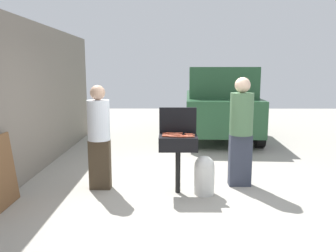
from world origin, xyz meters
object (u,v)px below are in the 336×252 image
object	(u,v)px
hot_dog_0	(191,135)
parked_minivan	(219,102)
propane_tank	(204,174)
hot_dog_5	(184,136)
hot_dog_12	(167,134)
bbq_grill	(178,145)
hot_dog_6	(166,136)
hot_dog_10	(170,133)
hot_dog_14	(189,134)
hot_dog_9	(167,135)
hot_dog_4	(178,135)
hot_dog_1	(174,134)
hot_dog_2	(178,135)
person_left	(99,134)
person_right	(241,128)
hot_dog_11	(190,137)
hot_dog_15	(182,137)
hot_dog_3	(170,136)
hot_dog_8	(188,136)
hot_dog_13	(173,137)
hot_dog_7	(178,133)

from	to	relation	value
hot_dog_0	parked_minivan	size ratio (longest dim) A/B	0.03
propane_tank	parked_minivan	size ratio (longest dim) A/B	0.14
hot_dog_5	hot_dog_12	size ratio (longest dim) A/B	1.00
hot_dog_5	parked_minivan	bearing A→B (deg)	75.74
bbq_grill	hot_dog_6	world-z (taller)	hot_dog_6
bbq_grill	hot_dog_10	distance (m)	0.25
hot_dog_0	hot_dog_14	world-z (taller)	same
hot_dog_9	hot_dog_6	bearing A→B (deg)	-93.48
hot_dog_14	propane_tank	world-z (taller)	hot_dog_14
hot_dog_4	hot_dog_12	bearing A→B (deg)	152.80
hot_dog_1	hot_dog_2	size ratio (longest dim) A/B	1.00
propane_tank	parked_minivan	bearing A→B (deg)	79.33
hot_dog_2	hot_dog_14	bearing A→B (deg)	34.01
person_left	hot_dog_5	bearing A→B (deg)	-4.91
hot_dog_5	person_left	bearing A→B (deg)	169.27
hot_dog_10	propane_tank	world-z (taller)	hot_dog_10
hot_dog_2	person_left	xyz separation A→B (m)	(-1.27, 0.23, -0.01)
hot_dog_5	person_left	world-z (taller)	person_left
bbq_grill	hot_dog_5	bearing A→B (deg)	-39.84
hot_dog_4	parked_minivan	distance (m)	4.92
bbq_grill	hot_dog_1	size ratio (longest dim) A/B	7.15
person_right	hot_dog_11	bearing A→B (deg)	35.64
person_left	hot_dog_15	bearing A→B (deg)	-8.42
bbq_grill	person_right	distance (m)	1.14
hot_dog_3	hot_dog_11	bearing A→B (deg)	-14.64
parked_minivan	hot_dog_11	bearing A→B (deg)	79.90
hot_dog_2	hot_dog_15	world-z (taller)	same
hot_dog_3	person_left	xyz separation A→B (m)	(-1.15, 0.24, -0.01)
person_left	hot_dog_11	bearing A→B (deg)	-6.68
hot_dog_9	person_right	xyz separation A→B (m)	(1.24, 0.39, 0.05)
hot_dog_2	hot_dog_14	distance (m)	0.21
hot_dog_4	propane_tank	size ratio (longest dim) A/B	0.21
hot_dog_6	hot_dog_4	bearing A→B (deg)	33.48
hot_dog_0	hot_dog_6	world-z (taller)	same
parked_minivan	hot_dog_10	bearing A→B (deg)	75.56
hot_dog_8	person_right	xyz separation A→B (m)	(0.90, 0.47, 0.05)
hot_dog_5	hot_dog_9	size ratio (longest dim) A/B	1.00
hot_dog_10	hot_dog_13	xyz separation A→B (m)	(0.04, -0.28, 0.00)
hot_dog_4	parked_minivan	xyz separation A→B (m)	(1.33, 4.73, 0.08)
bbq_grill	hot_dog_4	xyz separation A→B (m)	(-0.01, 0.01, 0.16)
hot_dog_7	hot_dog_0	bearing A→B (deg)	-35.60
hot_dog_3	person_left	bearing A→B (deg)	168.07
hot_dog_13	hot_dog_3	bearing A→B (deg)	119.28
hot_dog_2	hot_dog_10	bearing A→B (deg)	123.45
hot_dog_9	propane_tank	world-z (taller)	hot_dog_9
hot_dog_12	hot_dog_14	world-z (taller)	same
hot_dog_3	parked_minivan	xyz separation A→B (m)	(1.45, 4.81, 0.08)
bbq_grill	parked_minivan	size ratio (longest dim) A/B	0.21
hot_dog_11	hot_dog_15	size ratio (longest dim) A/B	1.00
hot_dog_13	hot_dog_15	size ratio (longest dim) A/B	1.00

